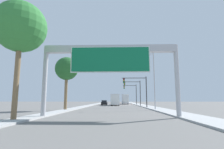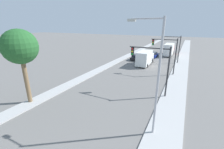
{
  "view_description": "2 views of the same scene",
  "coord_description": "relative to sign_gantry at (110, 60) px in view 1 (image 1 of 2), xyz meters",
  "views": [
    {
      "loc": [
        0.71,
        1.16,
        1.7
      ],
      "look_at": [
        0.0,
        23.45,
        4.9
      ],
      "focal_mm": 28.0,
      "sensor_mm": 36.0,
      "label": 1
    },
    {
      "loc": [
        8.53,
        19.15,
        9.01
      ],
      "look_at": [
        -0.57,
        37.16,
        2.25
      ],
      "focal_mm": 24.0,
      "sensor_mm": 36.0,
      "label": 2
    }
  ],
  "objects": [
    {
      "name": "truck_box_primary",
      "position": [
        0.0,
        35.21,
        -3.93
      ],
      "size": [
        2.44,
        7.89,
        3.26
      ],
      "color": "white",
      "rests_on": "ground"
    },
    {
      "name": "traffic_light_mid_block",
      "position": [
        5.34,
        30.11,
        -1.06
      ],
      "size": [
        4.64,
        0.32,
        6.73
      ],
      "color": "#2D2D30",
      "rests_on": "ground"
    },
    {
      "name": "truck_box_secondary",
      "position": [
        3.5,
        49.67,
        -3.79
      ],
      "size": [
        2.33,
        8.5,
        3.56
      ],
      "color": "red",
      "rests_on": "ground"
    },
    {
      "name": "car_near_left",
      "position": [
        -3.5,
        39.17,
        -4.89
      ],
      "size": [
        1.75,
        4.44,
        1.48
      ],
      "color": "black",
      "rests_on": "ground"
    },
    {
      "name": "traffic_light_far_intersection",
      "position": [
        5.42,
        40.11,
        -1.2
      ],
      "size": [
        4.35,
        0.32,
        6.54
      ],
      "color": "#2D2D30",
      "rests_on": "ground"
    },
    {
      "name": "traffic_light_near_intersection",
      "position": [
        5.12,
        20.11,
        -1.14
      ],
      "size": [
        5.2,
        0.32,
        6.52
      ],
      "color": "#2D2D30",
      "rests_on": "ground"
    },
    {
      "name": "street_lamp_right",
      "position": [
        6.54,
        12.42,
        0.01
      ],
      "size": [
        2.72,
        0.28,
        9.56
      ],
      "color": "#B2B2B7",
      "rests_on": "ground"
    },
    {
      "name": "palm_tree_background",
      "position": [
        -7.63,
        11.24,
        1.05
      ],
      "size": [
        3.77,
        3.77,
        8.62
      ],
      "color": "brown",
      "rests_on": "ground"
    },
    {
      "name": "car_near_right",
      "position": [
        0.0,
        44.65,
        -4.89
      ],
      "size": [
        1.87,
        4.6,
        1.47
      ],
      "color": "navy",
      "rests_on": "ground"
    },
    {
      "name": "sidewalk_right",
      "position": [
        7.75,
        42.12,
        -5.51
      ],
      "size": [
        3.0,
        120.0,
        0.15
      ],
      "color": "#ADADAD",
      "rests_on": "ground"
    },
    {
      "name": "median_strip_left",
      "position": [
        -7.25,
        42.12,
        -5.51
      ],
      "size": [
        2.0,
        120.0,
        0.15
      ],
      "color": "#ADADAD",
      "rests_on": "ground"
    },
    {
      "name": "palm_tree_foreground",
      "position": [
        -7.55,
        -2.82,
        2.19
      ],
      "size": [
        4.35,
        4.35,
        10.02
      ],
      "color": "brown",
      "rests_on": "ground"
    },
    {
      "name": "sign_gantry",
      "position": [
        0.0,
        0.0,
        0.0
      ],
      "size": [
        13.35,
        0.73,
        7.04
      ],
      "color": "#B2B2B7",
      "rests_on": "ground"
    }
  ]
}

